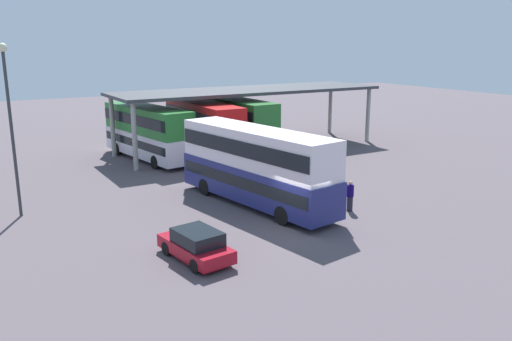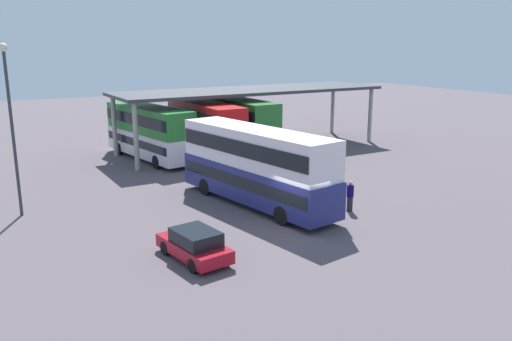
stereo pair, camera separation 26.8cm
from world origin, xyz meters
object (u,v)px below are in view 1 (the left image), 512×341
object	(u,v)px
pedestrian_waiting	(350,196)
double_decker_main	(256,164)
parked_hatchback	(196,245)
double_decker_far_right	(232,121)
double_decker_mid_row	(203,127)
double_decker_near_canopy	(148,131)
lamppost_tall	(10,112)

from	to	relation	value
pedestrian_waiting	double_decker_main	bearing A→B (deg)	90.92
parked_hatchback	pedestrian_waiting	distance (m)	10.10
double_decker_far_right	double_decker_main	bearing A→B (deg)	156.06
double_decker_far_right	pedestrian_waiting	size ratio (longest dim) A/B	6.81
double_decker_mid_row	double_decker_main	bearing A→B (deg)	168.30
parked_hatchback	double_decker_near_canopy	size ratio (longest dim) A/B	0.38
double_decker_main	lamppost_tall	distance (m)	13.03
double_decker_mid_row	lamppost_tall	bearing A→B (deg)	120.83
pedestrian_waiting	lamppost_tall	bearing A→B (deg)	106.22
double_decker_near_canopy	lamppost_tall	size ratio (longest dim) A/B	1.18
double_decker_main	parked_hatchback	xyz separation A→B (m)	(-6.06, -5.43, -1.72)
double_decker_far_right	parked_hatchback	bearing A→B (deg)	147.50
double_decker_near_canopy	pedestrian_waiting	world-z (taller)	double_decker_near_canopy
lamppost_tall	parked_hatchback	bearing A→B (deg)	-60.05
double_decker_mid_row	lamppost_tall	distance (m)	17.23
double_decker_near_canopy	double_decker_mid_row	bearing A→B (deg)	-115.90
parked_hatchback	double_decker_far_right	bearing A→B (deg)	-39.49
double_decker_mid_row	pedestrian_waiting	xyz separation A→B (m)	(1.08, -16.73, -1.54)
double_decker_main	double_decker_mid_row	xyz separation A→B (m)	(2.79, 13.17, 0.01)
parked_hatchback	double_decker_mid_row	xyz separation A→B (m)	(8.84, 18.60, 1.72)
double_decker_near_canopy	double_decker_mid_row	world-z (taller)	double_decker_mid_row
double_decker_near_canopy	double_decker_mid_row	xyz separation A→B (m)	(4.17, -1.27, 0.11)
double_decker_mid_row	double_decker_far_right	size ratio (longest dim) A/B	0.89
double_decker_main	double_decker_far_right	bearing A→B (deg)	-32.08
double_decker_mid_row	double_decker_near_canopy	bearing A→B (deg)	73.34
double_decker_main	double_decker_near_canopy	world-z (taller)	double_decker_main
double_decker_near_canopy	pedestrian_waiting	xyz separation A→B (m)	(5.25, -18.00, -1.43)
double_decker_main	parked_hatchback	bearing A→B (deg)	122.42
double_decker_near_canopy	lamppost_tall	bearing A→B (deg)	124.52
double_decker_near_canopy	double_decker_far_right	size ratio (longest dim) A/B	0.91
double_decker_mid_row	pedestrian_waiting	size ratio (longest dim) A/B	6.05
double_decker_main	pedestrian_waiting	bearing A→B (deg)	-142.12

